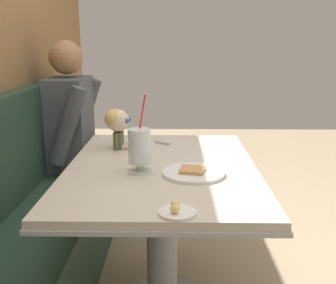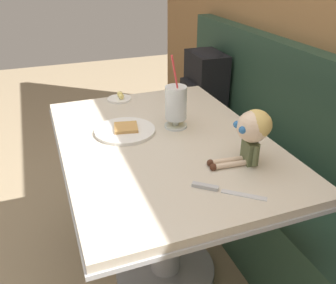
% 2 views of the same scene
% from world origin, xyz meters
% --- Properties ---
extents(ground_plane, '(8.00, 8.00, 0.00)m').
position_xyz_m(ground_plane, '(0.00, 0.00, 0.00)').
color(ground_plane, '#998466').
extents(booth_bench, '(2.60, 0.48, 1.00)m').
position_xyz_m(booth_bench, '(0.00, 0.81, 0.33)').
color(booth_bench, '#233D2D').
rests_on(booth_bench, ground).
extents(diner_table, '(1.11, 0.81, 0.74)m').
position_xyz_m(diner_table, '(0.00, 0.18, 0.54)').
color(diner_table, beige).
rests_on(diner_table, ground).
extents(toast_plate, '(0.25, 0.25, 0.03)m').
position_xyz_m(toast_plate, '(-0.12, 0.05, 0.75)').
color(toast_plate, white).
rests_on(toast_plate, diner_table).
extents(milkshake_glass, '(0.10, 0.10, 0.31)m').
position_xyz_m(milkshake_glass, '(-0.10, 0.27, 0.84)').
color(milkshake_glass, silver).
rests_on(milkshake_glass, diner_table).
extents(butter_saucer, '(0.12, 0.12, 0.04)m').
position_xyz_m(butter_saucer, '(-0.49, 0.12, 0.75)').
color(butter_saucer, white).
rests_on(butter_saucer, diner_table).
extents(butter_knife, '(0.16, 0.19, 0.01)m').
position_xyz_m(butter_knife, '(0.38, 0.21, 0.74)').
color(butter_knife, silver).
rests_on(butter_knife, diner_table).
extents(seated_doll, '(0.12, 0.22, 0.20)m').
position_xyz_m(seated_doll, '(0.27, 0.40, 0.87)').
color(seated_doll, '#5B6642').
rests_on(seated_doll, diner_table).
extents(backpack, '(0.31, 0.25, 0.41)m').
position_xyz_m(backpack, '(-0.88, 0.78, 0.66)').
color(backpack, black).
rests_on(backpack, booth_bench).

